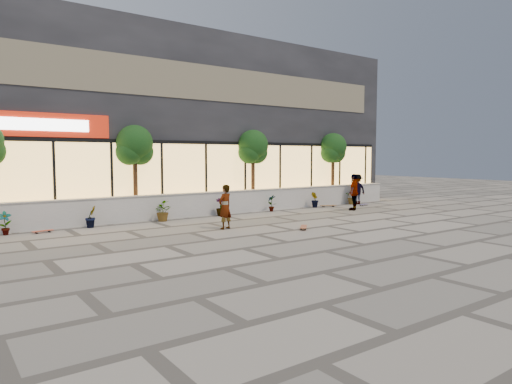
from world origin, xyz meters
TOP-DOWN VIEW (x-y plane):
  - ground at (0.00, 0.00)m, footprint 80.00×80.00m
  - planter_wall at (0.00, 7.00)m, footprint 22.00×0.42m
  - retail_building at (-0.00, 12.49)m, footprint 24.00×9.17m
  - shrub_a at (-8.50, 6.45)m, footprint 0.43×0.29m
  - shrub_b at (-5.70, 6.45)m, footprint 0.57×0.57m
  - shrub_c at (-2.90, 6.45)m, footprint 0.68×0.77m
  - shrub_d at (-0.10, 6.45)m, footprint 0.64×0.64m
  - shrub_e at (2.70, 6.45)m, footprint 0.46×0.35m
  - shrub_f at (5.50, 6.45)m, footprint 0.55×0.57m
  - shrub_g at (8.30, 6.45)m, footprint 0.77×0.84m
  - tree_midwest at (-3.50, 7.70)m, footprint 1.60×1.50m
  - tree_mideast at (2.50, 7.70)m, footprint 1.60×1.50m
  - tree_east at (8.00, 7.70)m, footprint 1.60×1.50m
  - skater_center at (-1.85, 3.28)m, footprint 0.67×0.54m
  - skater_right_near at (6.27, 4.53)m, footprint 1.11×0.89m
  - skater_right_far at (8.47, 6.30)m, footprint 1.13×0.74m
  - skateboard_center at (0.43, 1.60)m, footprint 0.75×0.76m
  - skateboard_left at (-7.39, 6.20)m, footprint 0.71×0.28m
  - skateboard_right_near at (6.20, 6.20)m, footprint 0.89×0.55m
  - skateboard_right_far at (8.24, 5.61)m, footprint 0.71×0.28m

SIDE VIEW (x-z plane):
  - ground at x=0.00m, z-range 0.00..0.00m
  - skateboard_left at x=-7.39m, z-range 0.03..0.11m
  - skateboard_right_far at x=8.24m, z-range 0.03..0.11m
  - skateboard_center at x=0.43m, z-range 0.03..0.14m
  - skateboard_right_near at x=6.20m, z-range 0.03..0.14m
  - shrub_a at x=-8.50m, z-range 0.00..0.81m
  - shrub_b at x=-5.70m, z-range 0.00..0.81m
  - shrub_c at x=-2.90m, z-range 0.00..0.81m
  - shrub_d at x=-0.10m, z-range 0.00..0.81m
  - shrub_e at x=2.70m, z-range 0.00..0.81m
  - shrub_f at x=5.50m, z-range 0.00..0.81m
  - shrub_g at x=8.30m, z-range 0.00..0.81m
  - planter_wall at x=0.00m, z-range 0.00..1.04m
  - skater_center at x=-1.85m, z-range 0.00..1.61m
  - skater_right_far at x=8.47m, z-range 0.00..1.65m
  - skater_right_near at x=6.27m, z-range 0.00..1.77m
  - tree_midwest at x=-3.50m, z-range 1.03..4.94m
  - tree_mideast at x=2.50m, z-range 1.03..4.94m
  - tree_east at x=8.00m, z-range 1.03..4.94m
  - retail_building at x=0.00m, z-range 0.00..8.50m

